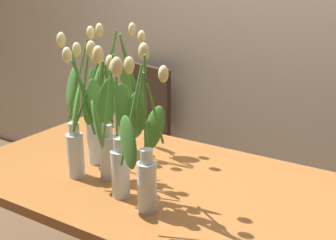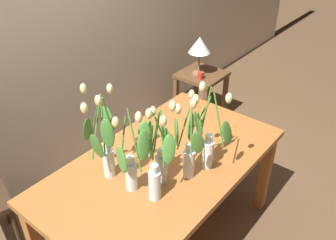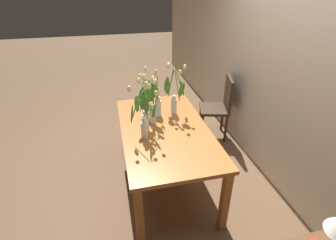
% 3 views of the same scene
% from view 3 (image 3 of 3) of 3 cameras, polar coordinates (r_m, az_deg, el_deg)
% --- Properties ---
extents(ground_plane, '(18.00, 18.00, 0.00)m').
position_cam_3_polar(ground_plane, '(3.12, -0.64, -13.55)').
color(ground_plane, brown).
extents(room_wall_rear, '(9.00, 0.10, 2.70)m').
position_cam_3_polar(room_wall_rear, '(2.94, 24.55, 11.53)').
color(room_wall_rear, beige).
rests_on(room_wall_rear, ground).
extents(dining_table, '(1.60, 0.90, 0.74)m').
position_cam_3_polar(dining_table, '(2.72, -0.72, -3.51)').
color(dining_table, '#A3602D').
rests_on(dining_table, ground).
extents(tulip_vase_0, '(0.27, 0.26, 0.59)m').
position_cam_3_polar(tulip_vase_0, '(2.86, 1.40, 5.70)').
color(tulip_vase_0, silver).
rests_on(tulip_vase_0, dining_table).
extents(tulip_vase_1, '(0.18, 0.17, 0.56)m').
position_cam_3_polar(tulip_vase_1, '(2.76, -4.73, 3.64)').
color(tulip_vase_1, silver).
rests_on(tulip_vase_1, dining_table).
extents(tulip_vase_2, '(0.14, 0.22, 0.54)m').
position_cam_3_polar(tulip_vase_2, '(2.70, -3.74, 3.37)').
color(tulip_vase_2, silver).
rests_on(tulip_vase_2, dining_table).
extents(tulip_vase_3, '(0.14, 0.18, 0.58)m').
position_cam_3_polar(tulip_vase_3, '(2.84, -2.73, 4.38)').
color(tulip_vase_3, silver).
rests_on(tulip_vase_3, dining_table).
extents(tulip_vase_4, '(0.15, 0.18, 0.56)m').
position_cam_3_polar(tulip_vase_4, '(2.57, -5.25, 1.34)').
color(tulip_vase_4, silver).
rests_on(tulip_vase_4, dining_table).
extents(tulip_vase_5, '(0.20, 0.28, 0.58)m').
position_cam_3_polar(tulip_vase_5, '(2.42, -5.36, 0.67)').
color(tulip_vase_5, silver).
rests_on(tulip_vase_5, dining_table).
extents(dining_chair, '(0.49, 0.49, 0.93)m').
position_cam_3_polar(dining_chair, '(3.73, 11.52, 3.44)').
color(dining_chair, '#382619').
rests_on(dining_chair, ground).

